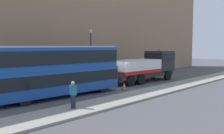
% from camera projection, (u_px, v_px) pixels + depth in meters
% --- Properties ---
extents(ground_plane, '(120.00, 120.00, 0.00)m').
position_uv_depth(ground_plane, '(114.00, 88.00, 24.71)').
color(ground_plane, '#4C4C51').
extents(near_kerb, '(60.00, 2.80, 0.15)m').
position_uv_depth(near_kerb, '(150.00, 92.00, 21.88)').
color(near_kerb, gray).
rests_on(near_kerb, ground_plane).
extents(building_facade, '(60.00, 1.50, 16.00)m').
position_uv_depth(building_facade, '(70.00, 10.00, 28.50)').
color(building_facade, '#9E7A5B').
rests_on(building_facade, ground_plane).
extents(recovery_tow_truck, '(10.21, 3.15, 3.67)m').
position_uv_depth(recovery_tow_truck, '(145.00, 66.00, 28.96)').
color(recovery_tow_truck, '#2D2D2D').
rests_on(recovery_tow_truck, ground_plane).
extents(double_decker_bus, '(11.15, 3.18, 4.06)m').
position_uv_depth(double_decker_bus, '(58.00, 69.00, 20.14)').
color(double_decker_bus, '#19479E').
rests_on(double_decker_bus, ground_plane).
extents(pedestrian_onlooker, '(0.42, 0.47, 1.71)m').
position_uv_depth(pedestrian_onlooker, '(73.00, 95.00, 15.94)').
color(pedestrian_onlooker, '#232333').
rests_on(pedestrian_onlooker, near_kerb).
extents(traffic_cone_near_bus, '(0.36, 0.36, 0.72)m').
position_uv_depth(traffic_cone_near_bus, '(124.00, 86.00, 23.45)').
color(traffic_cone_near_bus, orange).
rests_on(traffic_cone_near_bus, ground_plane).
extents(street_lamp, '(0.36, 0.36, 5.83)m').
position_uv_depth(street_lamp, '(91.00, 51.00, 28.25)').
color(street_lamp, '#38383D').
rests_on(street_lamp, ground_plane).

